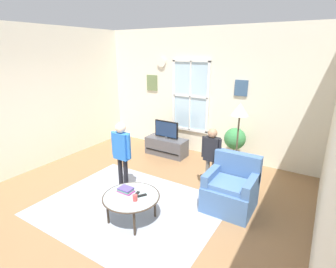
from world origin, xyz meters
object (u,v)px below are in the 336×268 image
tv_stand (167,146)px  book_stack (126,190)px  person_blue_shirt (122,150)px  armchair (231,189)px  cup (135,198)px  person_black_shirt (211,153)px  television (166,129)px  remote_near_books (142,195)px  potted_plant_by_window (235,142)px  floor_lamp (239,118)px  coffee_table (131,197)px  remote_near_cup (137,194)px

tv_stand → book_stack: size_ratio=4.18×
person_blue_shirt → tv_stand: bearing=98.6°
tv_stand → armchair: 2.48m
cup → person_black_shirt: 1.61m
television → remote_near_books: bearing=-65.8°
book_stack → television: bearing=108.0°
television → person_blue_shirt: 1.94m
cup → potted_plant_by_window: (0.55, 2.76, 0.10)m
cup → person_blue_shirt: person_blue_shirt is taller
potted_plant_by_window → floor_lamp: size_ratio=0.55×
tv_stand → book_stack: (0.79, -2.42, 0.23)m
tv_stand → person_blue_shirt: person_blue_shirt is taller
coffee_table → person_black_shirt: 1.62m
book_stack → potted_plant_by_window: bearing=72.8°
book_stack → remote_near_cup: (0.19, 0.02, -0.02)m
remote_near_books → floor_lamp: size_ratio=0.09×
person_blue_shirt → armchair: bearing=17.6°
coffee_table → book_stack: book_stack is taller
armchair → remote_near_books: size_ratio=6.21×
remote_near_cup → television: bearing=112.2°
person_blue_shirt → book_stack: bearing=-45.2°
armchair → cup: bearing=-130.9°
tv_stand → cup: cup is taller
remote_near_cup → coffee_table: bearing=-121.9°
coffee_table → person_black_shirt: person_black_shirt is taller
book_stack → person_black_shirt: size_ratio=0.20×
armchair → book_stack: size_ratio=3.58×
armchair → cup: armchair is taller
book_stack → cup: bearing=-22.6°
cup → person_blue_shirt: size_ratio=0.07×
potted_plant_by_window → coffee_table: bearing=-104.0°
remote_near_books → floor_lamp: floor_lamp is taller
remote_near_books → person_blue_shirt: 0.99m
person_black_shirt → floor_lamp: bearing=54.8°
remote_near_cup → floor_lamp: (0.92, 1.80, 0.90)m
television → person_blue_shirt: person_blue_shirt is taller
coffee_table → cup: 0.15m
armchair → person_black_shirt: size_ratio=0.73×
tv_stand → cup: (1.06, -2.53, 0.24)m
cup → remote_near_books: bearing=85.1°
book_stack → tv_stand: bearing=108.0°
armchair → potted_plant_by_window: (-0.47, 1.58, 0.23)m
cup → remote_near_books: cup is taller
television → remote_near_cup: size_ratio=4.46×
person_black_shirt → floor_lamp: size_ratio=0.75×
armchair → remote_near_books: 1.45m
remote_near_books → floor_lamp: (0.83, 1.79, 0.90)m
remote_near_books → potted_plant_by_window: potted_plant_by_window is taller
person_black_shirt → potted_plant_by_window: size_ratio=1.37×
floor_lamp → person_blue_shirt: bearing=-140.6°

